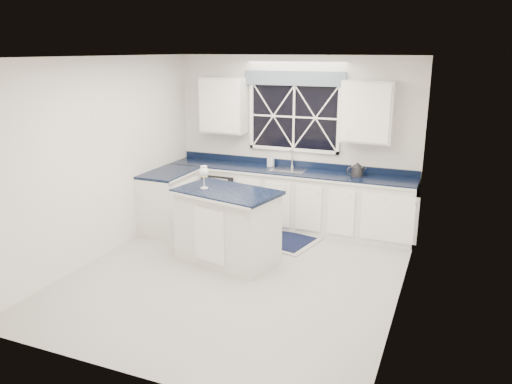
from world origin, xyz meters
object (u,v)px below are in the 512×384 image
at_px(faucet, 292,158).
at_px(soap_bottle, 271,160).
at_px(dishwasher, 226,195).
at_px(wine_glass, 204,173).
at_px(island, 227,226).
at_px(kettle, 357,170).

xyz_separation_m(faucet, soap_bottle, (-0.35, -0.05, -0.06)).
distance_m(dishwasher, soap_bottle, 0.99).
bearing_deg(faucet, dishwasher, -169.98).
relative_size(wine_glass, soap_bottle, 1.53).
distance_m(dishwasher, island, 1.79).
height_order(island, kettle, kettle).
bearing_deg(dishwasher, wine_glass, -73.73).
bearing_deg(dishwasher, island, -63.49).
bearing_deg(wine_glass, island, 4.26).
height_order(faucet, kettle, faucet).
distance_m(kettle, soap_bottle, 1.44).
xyz_separation_m(kettle, wine_glass, (-1.72, -1.64, 0.16)).
relative_size(island, soap_bottle, 7.36).
distance_m(dishwasher, faucet, 1.31).
bearing_deg(wine_glass, dishwasher, 106.27).
height_order(kettle, soap_bottle, kettle).
xyz_separation_m(wine_glass, soap_bottle, (0.28, 1.77, -0.16)).
bearing_deg(soap_bottle, wine_glass, -99.03).
relative_size(island, wine_glass, 4.83).
distance_m(kettle, wine_glass, 2.38).
distance_m(dishwasher, kettle, 2.28).
height_order(dishwasher, island, island).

